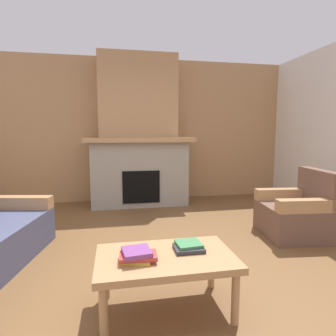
# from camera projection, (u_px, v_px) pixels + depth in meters

# --- Properties ---
(ground) EXTENTS (9.00, 9.00, 0.00)m
(ground) POSITION_uv_depth(u_px,v_px,m) (164.00, 270.00, 2.70)
(ground) COLOR brown
(wall_back_wood_panel) EXTENTS (6.00, 0.12, 2.70)m
(wall_back_wood_panel) POSITION_uv_depth(u_px,v_px,m) (137.00, 131.00, 5.46)
(wall_back_wood_panel) COLOR tan
(wall_back_wood_panel) RESTS_ON ground
(fireplace) EXTENTS (1.90, 0.82, 2.70)m
(fireplace) POSITION_uv_depth(u_px,v_px,m) (139.00, 141.00, 5.11)
(fireplace) COLOR gray
(fireplace) RESTS_ON ground
(armchair) EXTENTS (0.84, 0.84, 0.85)m
(armchair) POSITION_uv_depth(u_px,v_px,m) (298.00, 213.00, 3.57)
(armchair) COLOR brown
(armchair) RESTS_ON ground
(coffee_table) EXTENTS (1.00, 0.60, 0.43)m
(coffee_table) POSITION_uv_depth(u_px,v_px,m) (166.00, 262.00, 2.04)
(coffee_table) COLOR tan
(coffee_table) RESTS_ON ground
(book_stack_near_edge) EXTENTS (0.26, 0.25, 0.08)m
(book_stack_near_edge) POSITION_uv_depth(u_px,v_px,m) (137.00, 255.00, 1.95)
(book_stack_near_edge) COLOR gold
(book_stack_near_edge) RESTS_ON coffee_table
(book_stack_center) EXTENTS (0.22, 0.21, 0.05)m
(book_stack_center) POSITION_uv_depth(u_px,v_px,m) (189.00, 247.00, 2.13)
(book_stack_center) COLOR #2D2D33
(book_stack_center) RESTS_ON coffee_table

